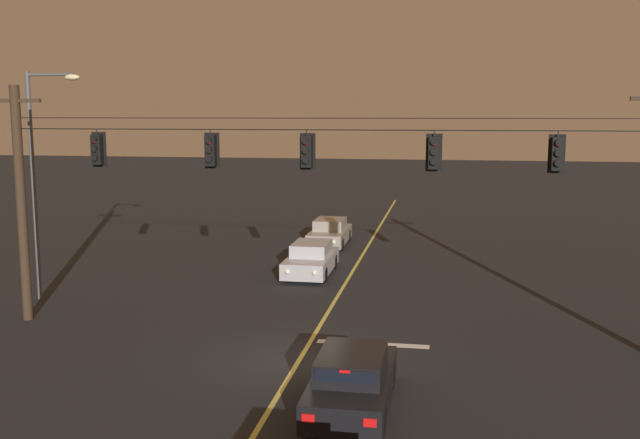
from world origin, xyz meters
TOP-DOWN VIEW (x-y plane):
  - ground_plane at (0.00, 0.00)m, footprint 180.00×180.00m
  - lane_centre_stripe at (0.00, 8.37)m, footprint 0.14×60.00m
  - stop_bar_paint at (1.90, 1.77)m, footprint 3.40×0.36m
  - signal_span_assembly at (-0.00, 2.37)m, footprint 21.53×0.32m
  - traffic_light_leftmost at (-7.08, 2.36)m, footprint 0.48×0.41m
  - traffic_light_left_inner at (-3.28, 2.36)m, footprint 0.48×0.41m
  - traffic_light_centre at (-0.23, 2.36)m, footprint 0.48×0.41m
  - traffic_light_right_inner at (3.59, 2.36)m, footprint 0.48×0.41m
  - traffic_light_rightmost at (7.08, 2.36)m, footprint 0.48×0.41m
  - car_waiting_near_lane at (1.90, -3.02)m, footprint 1.80×4.33m
  - car_oncoming_lead at (-1.71, 10.81)m, footprint 1.80×4.42m
  - car_oncoming_trailing at (-2.02, 17.79)m, footprint 1.80×4.42m
  - street_lamp_corner at (-10.68, 4.96)m, footprint 2.11×0.30m

SIDE VIEW (x-z plane):
  - ground_plane at x=0.00m, z-range 0.00..0.00m
  - lane_centre_stripe at x=0.00m, z-range 0.00..0.01m
  - stop_bar_paint at x=1.90m, z-range 0.00..0.01m
  - car_oncoming_lead at x=-1.71m, z-range -0.05..1.34m
  - car_oncoming_trailing at x=-2.02m, z-range -0.05..1.34m
  - car_waiting_near_lane at x=1.90m, z-range -0.05..1.34m
  - signal_span_assembly at x=0.00m, z-range 0.16..7.97m
  - street_lamp_corner at x=-10.68m, z-range 0.82..9.21m
  - traffic_light_leftmost at x=-7.08m, z-range 5.15..6.37m
  - traffic_light_left_inner at x=-3.28m, z-range 5.15..6.37m
  - traffic_light_centre at x=-0.23m, z-range 5.15..6.37m
  - traffic_light_right_inner at x=3.59m, z-range 5.15..6.37m
  - traffic_light_rightmost at x=7.08m, z-range 5.15..6.37m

